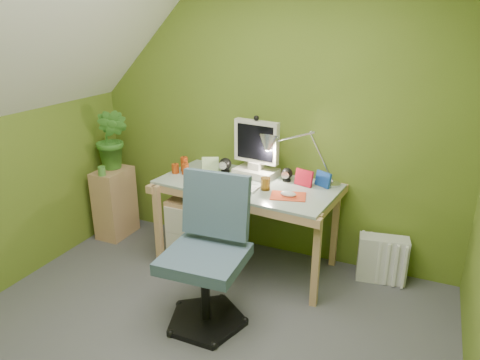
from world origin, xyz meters
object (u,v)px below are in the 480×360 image
at_px(monitor, 256,148).
at_px(radiator, 382,259).
at_px(potted_plant, 112,139).
at_px(task_chair, 204,255).
at_px(desk_lamp, 312,145).
at_px(desk, 247,225).
at_px(side_ledge, 115,203).

bearing_deg(monitor, radiator, 10.18).
bearing_deg(radiator, potted_plant, 174.14).
bearing_deg(task_chair, desk_lamp, 64.07).
relative_size(desk_lamp, potted_plant, 1.11).
bearing_deg(monitor, desk_lamp, 7.46).
xyz_separation_m(task_chair, radiator, (1.02, 1.03, -0.34)).
bearing_deg(monitor, potted_plant, -168.18).
relative_size(desk, monitor, 2.96).
xyz_separation_m(monitor, desk_lamp, (0.45, 0.00, 0.08)).
height_order(desk, side_ledge, desk).
bearing_deg(monitor, desk, -82.54).
bearing_deg(task_chair, potted_plant, 145.11).
bearing_deg(monitor, side_ledge, -166.10).
bearing_deg(potted_plant, monitor, 4.35).
xyz_separation_m(potted_plant, radiator, (2.42, 0.15, -0.75)).
bearing_deg(desk, desk_lamp, 27.33).
xyz_separation_m(monitor, potted_plant, (-1.36, -0.10, -0.05)).
bearing_deg(radiator, side_ledge, 175.32).
bearing_deg(desk_lamp, task_chair, -120.08).
relative_size(desk_lamp, task_chair, 0.60).
xyz_separation_m(desk, task_chair, (0.03, -0.80, 0.15)).
height_order(side_ledge, task_chair, task_chair).
distance_m(desk, radiator, 1.09).
bearing_deg(desk, radiator, 17.83).
distance_m(side_ledge, radiator, 2.43).
distance_m(monitor, task_chair, 1.08).
distance_m(monitor, desk_lamp, 0.46).
bearing_deg(task_chair, desk, 89.60).
bearing_deg(potted_plant, desk, -3.20).
bearing_deg(desk, monitor, 95.52).
height_order(desk, monitor, monitor).
bearing_deg(desk_lamp, radiator, -2.31).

